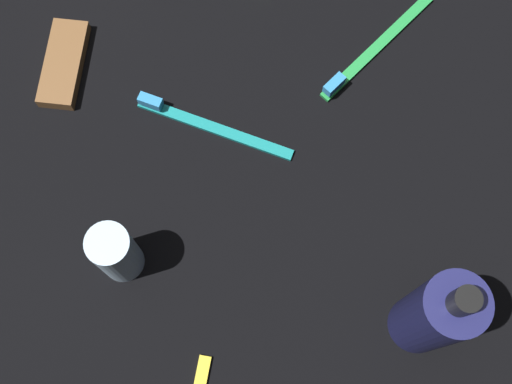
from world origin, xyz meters
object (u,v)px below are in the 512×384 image
object	(u,v)px
lotion_bottle	(435,315)
toothbrush_teal	(205,124)
toothbrush_green	(372,51)
snack_bar_brown	(64,64)
deodorant_stick	(116,253)

from	to	relation	value
lotion_bottle	toothbrush_teal	world-z (taller)	lotion_bottle
toothbrush_teal	toothbrush_green	xyz separation A→B (cm)	(7.71, -19.10, 0.00)
lotion_bottle	snack_bar_brown	xyz separation A→B (cm)	(30.95, 35.93, -7.27)
toothbrush_green	snack_bar_brown	bearing A→B (deg)	89.36
toothbrush_green	snack_bar_brown	distance (cm)	34.66
toothbrush_green	snack_bar_brown	xyz separation A→B (cm)	(0.39, 34.66, 0.14)
lotion_bottle	toothbrush_teal	size ratio (longest dim) A/B	1.09
lotion_bottle	deodorant_stick	xyz separation A→B (cm)	(8.18, 29.39, -3.57)
toothbrush_green	deodorant_stick	bearing A→B (deg)	128.51
toothbrush_teal	snack_bar_brown	size ratio (longest dim) A/B	1.63
toothbrush_teal	snack_bar_brown	world-z (taller)	toothbrush_teal
toothbrush_green	toothbrush_teal	bearing A→B (deg)	111.98
deodorant_stick	snack_bar_brown	bearing A→B (deg)	16.01
lotion_bottle	toothbrush_teal	xyz separation A→B (cm)	(22.86, 20.37, -7.41)
toothbrush_teal	deodorant_stick	bearing A→B (deg)	148.40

